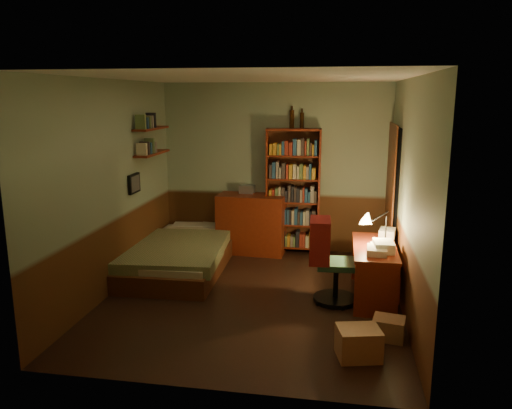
% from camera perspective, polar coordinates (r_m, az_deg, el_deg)
% --- Properties ---
extents(floor, '(3.50, 4.00, 0.02)m').
position_cam_1_polar(floor, '(6.20, -0.39, -10.57)').
color(floor, black).
rests_on(floor, ground).
extents(ceiling, '(3.50, 4.00, 0.02)m').
position_cam_1_polar(ceiling, '(5.71, -0.43, 14.42)').
color(ceiling, silver).
rests_on(ceiling, wall_back).
extents(wall_back, '(3.50, 0.02, 2.60)m').
position_cam_1_polar(wall_back, '(7.78, 2.18, 4.18)').
color(wall_back, gray).
rests_on(wall_back, ground).
extents(wall_left, '(0.02, 4.00, 2.60)m').
position_cam_1_polar(wall_left, '(6.36, -16.24, 1.85)').
color(wall_left, gray).
rests_on(wall_left, ground).
extents(wall_right, '(0.02, 4.00, 2.60)m').
position_cam_1_polar(wall_right, '(5.78, 17.04, 0.79)').
color(wall_right, gray).
rests_on(wall_right, ground).
extents(wall_front, '(3.50, 0.02, 2.60)m').
position_cam_1_polar(wall_front, '(3.91, -5.58, -4.14)').
color(wall_front, gray).
rests_on(wall_front, ground).
extents(doorway, '(0.06, 0.90, 2.00)m').
position_cam_1_polar(doorway, '(7.10, 15.29, 0.50)').
color(doorway, black).
rests_on(doorway, ground).
extents(door_trim, '(0.02, 0.98, 2.08)m').
position_cam_1_polar(door_trim, '(7.10, 15.01, 0.51)').
color(door_trim, '#472210').
rests_on(door_trim, ground).
extents(bed, '(1.27, 2.30, 0.67)m').
position_cam_1_polar(bed, '(7.17, -8.58, -4.54)').
color(bed, '#58703C').
rests_on(bed, ground).
extents(dresser, '(1.06, 0.58, 0.91)m').
position_cam_1_polar(dresser, '(7.75, -0.49, -2.19)').
color(dresser, maroon).
rests_on(dresser, ground).
extents(mini_stereo, '(0.23, 0.18, 0.12)m').
position_cam_1_polar(mini_stereo, '(7.78, -1.02, 1.77)').
color(mini_stereo, '#B2B2B7').
rests_on(mini_stereo, dresser).
extents(bookshelf, '(0.84, 0.32, 1.92)m').
position_cam_1_polar(bookshelf, '(7.64, 4.21, 1.44)').
color(bookshelf, maroon).
rests_on(bookshelf, ground).
extents(bottle_left, '(0.08, 0.08, 0.27)m').
position_cam_1_polar(bottle_left, '(7.62, 4.11, 9.71)').
color(bottle_left, black).
rests_on(bottle_left, bookshelf).
extents(bottle_right, '(0.07, 0.07, 0.23)m').
position_cam_1_polar(bottle_right, '(7.61, 5.26, 9.55)').
color(bottle_right, black).
rests_on(bottle_right, bookshelf).
extents(desk, '(0.50, 1.21, 0.65)m').
position_cam_1_polar(desk, '(6.23, 13.26, -7.49)').
color(desk, maroon).
rests_on(desk, ground).
extents(paper_stack, '(0.23, 0.29, 0.10)m').
position_cam_1_polar(paper_stack, '(6.54, 14.78, -3.17)').
color(paper_stack, silver).
rests_on(paper_stack, desk).
extents(desk_lamp, '(0.24, 0.24, 0.61)m').
position_cam_1_polar(desk_lamp, '(6.15, 14.68, -1.70)').
color(desk_lamp, black).
rests_on(desk_lamp, desk).
extents(office_chair, '(0.59, 0.52, 1.13)m').
position_cam_1_polar(office_chair, '(5.94, 9.20, -5.83)').
color(office_chair, '#254D36').
rests_on(office_chair, ground).
extents(red_jacket, '(0.31, 0.47, 0.51)m').
position_cam_1_polar(red_jacket, '(5.68, 6.66, 1.97)').
color(red_jacket, maroon).
rests_on(red_jacket, office_chair).
extents(wall_shelf_lower, '(0.20, 0.90, 0.03)m').
position_cam_1_polar(wall_shelf_lower, '(7.27, -11.77, 5.74)').
color(wall_shelf_lower, maroon).
rests_on(wall_shelf_lower, wall_left).
extents(wall_shelf_upper, '(0.20, 0.90, 0.03)m').
position_cam_1_polar(wall_shelf_upper, '(7.24, -11.89, 8.49)').
color(wall_shelf_upper, maroon).
rests_on(wall_shelf_upper, wall_left).
extents(framed_picture, '(0.04, 0.32, 0.26)m').
position_cam_1_polar(framed_picture, '(6.89, -13.76, 2.35)').
color(framed_picture, black).
rests_on(framed_picture, wall_left).
extents(cardboard_box_a, '(0.45, 0.39, 0.29)m').
position_cam_1_polar(cardboard_box_a, '(4.92, 11.64, -15.24)').
color(cardboard_box_a, '#A97754').
rests_on(cardboard_box_a, ground).
extents(cardboard_box_b, '(0.35, 0.31, 0.22)m').
position_cam_1_polar(cardboard_box_b, '(5.35, 14.92, -13.50)').
color(cardboard_box_b, '#A97754').
rests_on(cardboard_box_b, ground).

